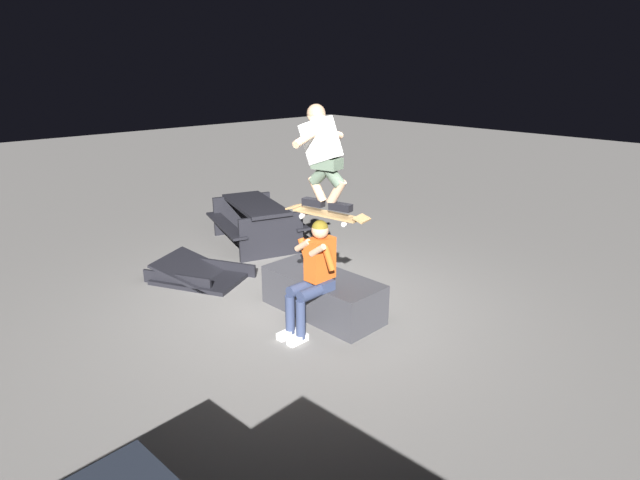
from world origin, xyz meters
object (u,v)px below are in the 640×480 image
object	(u,v)px
person_sitting_on_ledge	(313,271)
skateboard	(327,214)
kicker_ramp	(201,275)
picnic_table_back	(256,217)
skater_airborne	(323,152)
ledge_box_main	(322,294)

from	to	relation	value
person_sitting_on_ledge	skateboard	world-z (taller)	skateboard
person_sitting_on_ledge	kicker_ramp	bearing A→B (deg)	4.68
skateboard	picnic_table_back	size ratio (longest dim) A/B	0.51
person_sitting_on_ledge	kicker_ramp	size ratio (longest dim) A/B	0.90
skater_airborne	kicker_ramp	distance (m)	3.09
skateboard	skater_airborne	xyz separation A→B (m)	(0.06, 0.01, 0.69)
skateboard	kicker_ramp	world-z (taller)	skateboard
skater_airborne	kicker_ramp	world-z (taller)	skater_airborne
skateboard	picnic_table_back	xyz separation A→B (m)	(3.10, -1.27, -0.93)
ledge_box_main	picnic_table_back	distance (m)	2.95
picnic_table_back	skateboard	bearing A→B (deg)	157.76
skateboard	kicker_ramp	distance (m)	2.73
skateboard	skater_airborne	distance (m)	0.69
person_sitting_on_ledge	skateboard	xyz separation A→B (m)	(-0.08, -0.13, 0.68)
person_sitting_on_ledge	picnic_table_back	xyz separation A→B (m)	(3.02, -1.40, -0.25)
person_sitting_on_ledge	picnic_table_back	bearing A→B (deg)	-24.88
picnic_table_back	ledge_box_main	bearing A→B (deg)	159.93
ledge_box_main	kicker_ramp	bearing A→B (deg)	16.00
kicker_ramp	picnic_table_back	world-z (taller)	picnic_table_back
ledge_box_main	skater_airborne	size ratio (longest dim) A/B	1.42
skater_airborne	kicker_ramp	size ratio (longest dim) A/B	0.75
ledge_box_main	skater_airborne	distance (m)	1.90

